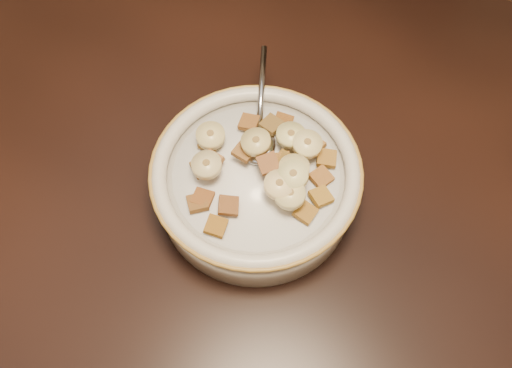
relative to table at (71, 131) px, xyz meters
The scene contains 39 objects.
floor 0.78m from the table, ahead, with size 4.00×4.50×0.10m, color #422816.
table is the anchor object (origin of this frame).
chair 0.58m from the table, 78.66° to the left, with size 0.46×0.46×1.05m, color black.
cereal_bowl 0.26m from the table, ahead, with size 0.21×0.21×0.05m, color silver.
milk 0.26m from the table, ahead, with size 0.18×0.18×0.00m, color white.
spoon 0.26m from the table, 13.11° to the left, with size 0.04×0.05×0.01m, color #9FA6B4.
cereal_square_0 0.30m from the table, ahead, with size 0.02×0.02×0.01m, color #8F5D24.
cereal_square_1 0.27m from the table, 11.35° to the right, with size 0.02×0.02×0.01m, color brown.
cereal_square_2 0.33m from the table, ahead, with size 0.02×0.02×0.01m, color #8F5E1E.
cereal_square_3 0.29m from the table, ahead, with size 0.02×0.02×0.01m, color #9C6726.
cereal_square_4 0.29m from the table, ahead, with size 0.02×0.02×0.01m, color brown.
cereal_square_5 0.34m from the table, ahead, with size 0.02×0.02×0.01m, color olive.
cereal_square_6 0.30m from the table, ahead, with size 0.02×0.02×0.01m, color brown.
cereal_square_7 0.31m from the table, 15.82° to the left, with size 0.02×0.02×0.01m, color olive.
cereal_square_8 0.26m from the table, 18.56° to the left, with size 0.02×0.02×0.01m, color brown.
cereal_square_9 0.30m from the table, ahead, with size 0.02×0.02×0.01m, color brown.
cereal_square_10 0.24m from the table, ahead, with size 0.02×0.02×0.01m, color brown.
cereal_square_11 0.29m from the table, 16.13° to the left, with size 0.02×0.02×0.01m, color brown.
cereal_square_12 0.25m from the table, ahead, with size 0.02×0.02×0.01m, color brown.
cereal_square_13 0.23m from the table, ahead, with size 0.02×0.02×0.01m, color brown.
cereal_square_14 0.28m from the table, 20.95° to the left, with size 0.02×0.02×0.01m, color brown.
cereal_square_15 0.27m from the table, 18.90° to the left, with size 0.02×0.02×0.01m, color brown.
cereal_square_16 0.22m from the table, ahead, with size 0.02×0.02×0.01m, color olive.
cereal_square_17 0.33m from the table, ahead, with size 0.02×0.02×0.01m, color #9A5B2F.
cereal_square_18 0.26m from the table, ahead, with size 0.02×0.02×0.01m, color brown.
cereal_square_19 0.22m from the table, ahead, with size 0.02×0.02×0.01m, color brown.
cereal_square_20 0.33m from the table, 13.47° to the left, with size 0.02×0.02×0.01m, color brown.
cereal_square_21 0.21m from the table, ahead, with size 0.02×0.02×0.01m, color brown.
cereal_square_22 0.28m from the table, ahead, with size 0.02×0.02×0.01m, color brown.
cereal_square_23 0.24m from the table, 18.46° to the left, with size 0.02×0.02×0.01m, color brown.
banana_slice_0 0.29m from the table, 15.43° to the left, with size 0.03×0.03×0.01m, color #C8BC75.
banana_slice_1 0.23m from the table, ahead, with size 0.03×0.03×0.01m, color beige.
banana_slice_2 0.31m from the table, ahead, with size 0.03×0.03×0.01m, color #D4CC7E.
banana_slice_3 0.27m from the table, 10.04° to the left, with size 0.03×0.03×0.01m, color #D2B86D.
banana_slice_4 0.30m from the table, ahead, with size 0.03×0.03×0.01m, color #F7D893.
banana_slice_5 0.32m from the table, ahead, with size 0.03×0.03×0.01m, color beige.
banana_slice_6 0.21m from the table, ahead, with size 0.03×0.03×0.01m, color #D6CD88.
banana_slice_7 0.31m from the table, ahead, with size 0.03×0.03×0.01m, color #FFE798.
banana_slice_8 0.31m from the table, 13.69° to the left, with size 0.03×0.03×0.01m, color #F4EAA5.
Camera 1 is at (0.40, -0.23, 1.32)m, focal length 40.00 mm.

